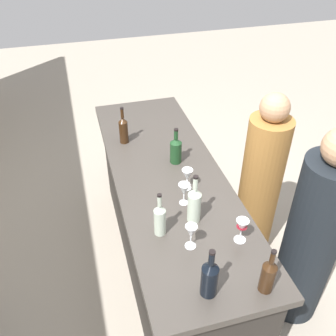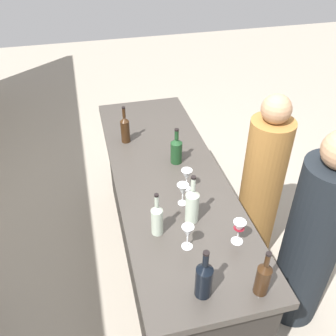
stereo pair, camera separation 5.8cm
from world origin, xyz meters
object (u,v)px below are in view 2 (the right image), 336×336
at_px(wine_bottle_rightmost_olive_green, 176,150).
at_px(wine_glass_far_left, 188,233).
at_px(wine_bottle_second_left_near_black, 204,279).
at_px(wine_bottle_second_right_clear_pale, 192,204).
at_px(person_left_guest, 311,242).
at_px(wine_glass_near_center, 187,176).
at_px(wine_glass_near_left, 239,229).
at_px(wine_glass_near_right, 183,190).
at_px(wine_bottle_far_right_amber_brown, 125,129).
at_px(person_center_guest, 261,187).
at_px(wine_bottle_center_clear_pale, 157,219).
at_px(wine_bottle_leftmost_amber_brown, 263,277).

xyz_separation_m(wine_bottle_rightmost_olive_green, wine_glass_far_left, (-0.79, 0.15, 0.01)).
bearing_deg(wine_bottle_rightmost_olive_green, wine_bottle_second_left_near_black, 171.92).
height_order(wine_bottle_second_right_clear_pale, wine_glass_far_left, wine_bottle_second_right_clear_pale).
distance_m(wine_glass_far_left, person_left_guest, 0.95).
relative_size(wine_bottle_second_right_clear_pale, wine_glass_near_center, 2.16).
bearing_deg(wine_glass_near_left, wine_bottle_second_right_clear_pale, 41.45).
distance_m(wine_glass_near_center, person_left_guest, 0.92).
height_order(wine_bottle_rightmost_olive_green, wine_glass_near_right, wine_bottle_rightmost_olive_green).
relative_size(wine_bottle_far_right_amber_brown, person_center_guest, 0.20).
xyz_separation_m(wine_bottle_center_clear_pale, wine_bottle_rightmost_olive_green, (0.64, -0.28, -0.01)).
relative_size(wine_bottle_rightmost_olive_green, wine_glass_near_right, 1.83).
height_order(wine_bottle_second_right_clear_pale, person_center_guest, person_center_guest).
relative_size(wine_glass_near_center, person_left_guest, 0.10).
height_order(wine_glass_near_right, person_left_guest, person_left_guest).
relative_size(wine_bottle_rightmost_olive_green, person_center_guest, 0.18).
relative_size(wine_bottle_second_right_clear_pale, person_left_guest, 0.21).
relative_size(wine_bottle_leftmost_amber_brown, wine_bottle_far_right_amber_brown, 0.93).
xyz_separation_m(wine_glass_near_left, wine_glass_near_right, (0.38, 0.21, 0.00)).
relative_size(wine_glass_near_left, wine_glass_near_right, 1.02).
bearing_deg(wine_glass_near_right, wine_glass_near_center, -25.30).
distance_m(wine_glass_near_left, person_left_guest, 0.70).
relative_size(wine_bottle_second_left_near_black, wine_glass_near_right, 2.00).
relative_size(wine_bottle_second_left_near_black, person_center_guest, 0.20).
bearing_deg(wine_bottle_leftmost_amber_brown, wine_bottle_second_right_clear_pale, 18.56).
height_order(wine_bottle_far_right_amber_brown, wine_glass_near_right, wine_bottle_far_right_amber_brown).
relative_size(wine_bottle_far_right_amber_brown, wine_glass_near_left, 1.96).
xyz_separation_m(wine_glass_near_left, wine_glass_far_left, (0.03, 0.28, 0.01)).
distance_m(wine_bottle_center_clear_pale, wine_glass_near_left, 0.45).
relative_size(wine_bottle_leftmost_amber_brown, person_left_guest, 0.18).
height_order(wine_glass_near_right, person_center_guest, person_center_guest).
height_order(wine_bottle_second_left_near_black, wine_glass_far_left, wine_bottle_second_left_near_black).
bearing_deg(person_center_guest, wine_glass_far_left, 34.84).
bearing_deg(wine_bottle_rightmost_olive_green, wine_bottle_far_right_amber_brown, 41.05).
distance_m(wine_bottle_second_left_near_black, wine_glass_near_right, 0.65).
bearing_deg(wine_glass_far_left, wine_glass_near_center, -15.45).
bearing_deg(wine_bottle_leftmost_amber_brown, wine_bottle_rightmost_olive_green, 6.10).
relative_size(wine_bottle_second_right_clear_pale, wine_glass_near_right, 2.19).
height_order(wine_bottle_second_right_clear_pale, person_left_guest, person_left_guest).
bearing_deg(wine_glass_far_left, wine_bottle_far_right_amber_brown, 8.17).
bearing_deg(wine_glass_near_left, person_center_guest, -36.54).
height_order(wine_bottle_leftmost_amber_brown, wine_glass_near_left, wine_bottle_leftmost_amber_brown).
distance_m(wine_bottle_second_left_near_black, wine_glass_near_left, 0.40).
xyz_separation_m(wine_bottle_far_right_amber_brown, wine_glass_near_center, (-0.66, -0.30, -0.01)).
bearing_deg(person_left_guest, wine_bottle_second_right_clear_pale, -3.18).
distance_m(wine_bottle_center_clear_pale, wine_glass_far_left, 0.20).
distance_m(wine_bottle_leftmost_amber_brown, wine_glass_near_center, 0.85).
bearing_deg(wine_bottle_leftmost_amber_brown, wine_bottle_second_left_near_black, 78.61).
xyz_separation_m(wine_bottle_far_right_amber_brown, person_left_guest, (-1.08, -1.03, -0.37)).
distance_m(wine_bottle_second_left_near_black, wine_bottle_center_clear_pale, 0.46).
xyz_separation_m(wine_bottle_center_clear_pale, wine_bottle_second_right_clear_pale, (0.05, -0.22, 0.02)).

